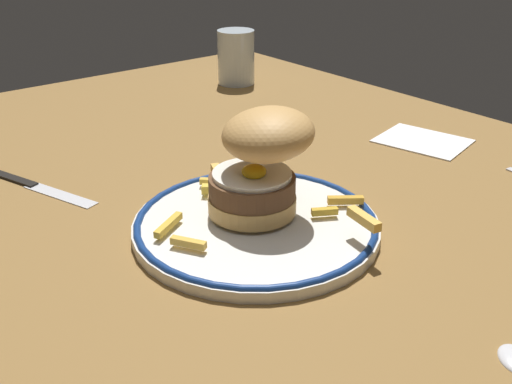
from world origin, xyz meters
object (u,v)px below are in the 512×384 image
at_px(knife, 32,184).
at_px(water_glass, 236,61).
at_px(burger, 261,161).
at_px(dinner_plate, 256,224).
at_px(napkin, 423,140).

bearing_deg(knife, water_glass, 114.27).
distance_m(burger, knife, 0.31).
relative_size(dinner_plate, knife, 1.50).
xyz_separation_m(dinner_plate, knife, (-0.26, -0.15, -0.01)).
bearing_deg(burger, napkin, 96.83).
bearing_deg(dinner_plate, water_glass, 144.87).
bearing_deg(dinner_plate, napkin, 98.35).
bearing_deg(water_glass, knife, -65.73).
relative_size(burger, water_glass, 1.22).
relative_size(burger, napkin, 1.02).
xyz_separation_m(dinner_plate, water_glass, (-0.48, 0.34, 0.04)).
relative_size(knife, napkin, 1.43).
xyz_separation_m(water_glass, knife, (0.22, -0.48, -0.04)).
height_order(dinner_plate, knife, dinner_plate).
height_order(burger, napkin, burger).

